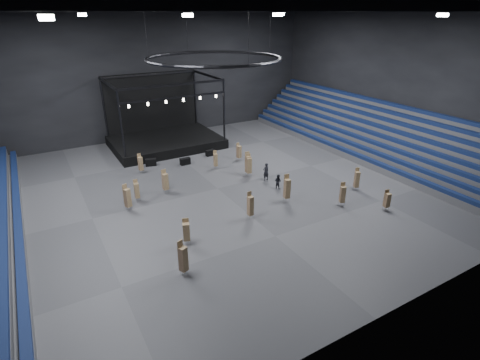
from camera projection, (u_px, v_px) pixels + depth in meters
floor at (218, 188)px, 38.99m from camera, size 50.00×50.00×0.00m
wall_back at (148, 74)px, 51.87m from camera, size 50.00×0.20×18.00m
wall_front at (403, 183)px, 18.71m from camera, size 50.00×0.20×18.00m
wall_right at (394, 80)px, 46.69m from camera, size 0.20×42.00×18.00m
bleachers_right at (374, 139)px, 48.73m from camera, size 7.20×40.00×6.40m
stage at (164, 135)px, 51.21m from camera, size 14.00×10.00×9.20m
truss_ring at (214, 58)px, 33.65m from camera, size 12.30×12.30×5.15m
roof_girders at (213, 7)px, 31.92m from camera, size 49.00×30.35×0.70m
floodlights at (236, 15)px, 29.01m from camera, size 28.60×16.60×0.25m
flight_case_left at (151, 162)px, 44.63m from camera, size 1.39×0.94×0.85m
flight_case_mid at (185, 161)px, 44.98m from camera, size 1.20×0.60×0.80m
flight_case_right at (210, 153)px, 47.76m from camera, size 1.20×0.73×0.75m
chair_stack_0 at (357, 179)px, 38.13m from camera, size 0.58×0.58×2.46m
chair_stack_1 at (137, 190)px, 35.96m from camera, size 0.46×0.46×2.25m
chair_stack_2 at (387, 200)px, 34.26m from camera, size 0.55×0.55×2.07m
chair_stack_3 at (343, 194)px, 35.09m from camera, size 0.60×0.60×2.37m
chair_stack_4 at (250, 205)px, 32.81m from camera, size 0.48×0.48×2.60m
chair_stack_5 at (165, 181)px, 37.50m from camera, size 0.57×0.57×2.53m
chair_stack_6 at (249, 165)px, 41.33m from camera, size 0.62×0.62×2.63m
chair_stack_7 at (183, 258)px, 25.63m from camera, size 0.65×0.65×2.76m
chair_stack_8 at (127, 197)px, 34.16m from camera, size 0.66×0.66×2.63m
chair_stack_9 at (239, 151)px, 45.84m from camera, size 0.60×0.60×2.26m
chair_stack_10 at (186, 231)px, 29.15m from camera, size 0.67×0.67×2.27m
chair_stack_11 at (248, 164)px, 41.47m from camera, size 0.59×0.59×2.80m
chair_stack_12 at (140, 163)px, 42.24m from camera, size 0.51×0.51×2.32m
chair_stack_13 at (215, 160)px, 43.46m from camera, size 0.49×0.49×2.22m
chair_stack_14 at (287, 188)px, 35.74m from camera, size 0.60×0.60×2.83m
man_center at (266, 172)px, 40.53m from camera, size 0.76×0.53×1.98m
crew_member at (278, 181)px, 38.74m from camera, size 0.82×0.92×1.55m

